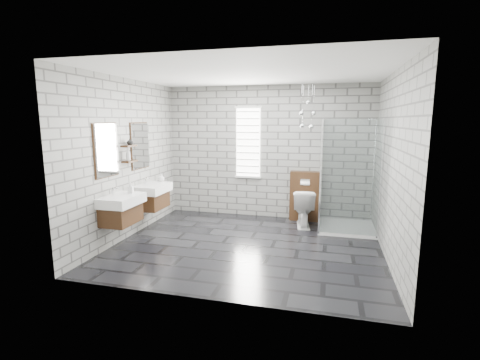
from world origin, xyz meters
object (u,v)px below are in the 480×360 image
at_px(vanity_left, 119,201).
at_px(cistern_panel, 305,196).
at_px(vanity_right, 151,189).
at_px(shower_enclosure, 342,204).
at_px(toilet, 303,208).

distance_m(vanity_left, cistern_panel, 3.56).
distance_m(vanity_right, shower_enclosure, 3.51).
height_order(cistern_panel, shower_enclosure, shower_enclosure).
distance_m(cistern_panel, shower_enclosure, 0.87).
bearing_deg(vanity_left, cistern_panel, 40.30).
relative_size(vanity_right, shower_enclosure, 0.77).
xyz_separation_m(vanity_left, cistern_panel, (2.71, 2.30, -0.26)).
height_order(vanity_right, cistern_panel, vanity_right).
xyz_separation_m(cistern_panel, toilet, (0.00, -0.40, -0.14)).
distance_m(vanity_left, vanity_right, 0.99).
relative_size(shower_enclosure, toilet, 2.83).
bearing_deg(cistern_panel, vanity_left, -139.70).
xyz_separation_m(vanity_left, shower_enclosure, (3.41, 1.78, -0.25)).
relative_size(vanity_left, vanity_right, 1.00).
height_order(shower_enclosure, toilet, shower_enclosure).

